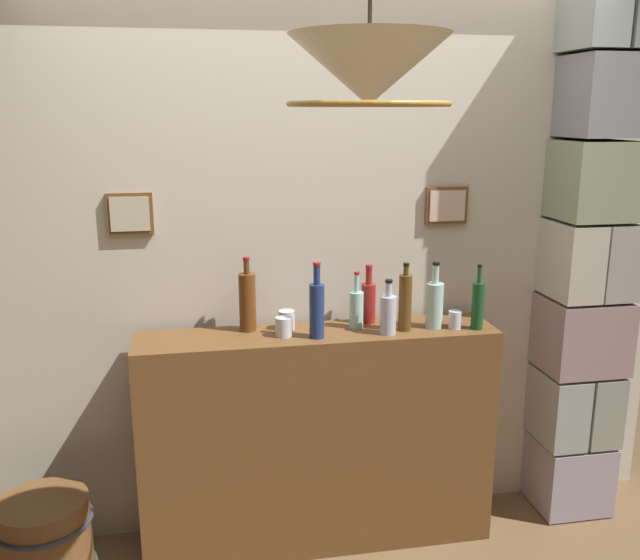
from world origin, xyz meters
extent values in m
cube|color=beige|center=(0.00, 1.10, 1.33)|extent=(3.57, 0.08, 2.66)
cube|color=brown|center=(-0.79, 1.05, 1.55)|extent=(0.19, 0.03, 0.18)
cube|color=beige|center=(-0.79, 1.03, 1.55)|extent=(0.16, 0.01, 0.15)
cube|color=brown|center=(0.64, 1.05, 1.55)|extent=(0.20, 0.03, 0.17)
cube|color=beige|center=(0.64, 1.03, 1.55)|extent=(0.17, 0.01, 0.14)
cube|color=#A99EAE|center=(1.31, 0.93, 0.19)|extent=(0.35, 0.38, 0.36)
cube|color=#A4A7A4|center=(1.21, 0.93, 0.56)|extent=(0.18, 0.38, 0.36)
cube|color=#97998E|center=(1.40, 0.93, 0.56)|extent=(0.17, 0.38, 0.36)
cube|color=gray|center=(1.31, 0.93, 0.93)|extent=(0.38, 0.38, 0.36)
cube|color=beige|center=(1.21, 0.93, 1.30)|extent=(0.18, 0.38, 0.36)
cube|color=#A6A095|center=(1.40, 0.93, 1.30)|extent=(0.18, 0.38, 0.36)
cube|color=gray|center=(1.31, 0.93, 1.67)|extent=(0.36, 0.38, 0.36)
cube|color=gray|center=(1.31, 0.93, 2.04)|extent=(0.33, 0.38, 0.36)
cube|color=#99A69F|center=(1.21, 0.93, 2.42)|extent=(0.17, 0.38, 0.36)
cube|color=gray|center=(1.40, 0.93, 2.42)|extent=(0.16, 0.38, 0.36)
cube|color=brown|center=(0.00, 0.86, 0.52)|extent=(1.60, 0.32, 1.03)
cylinder|color=silver|center=(0.30, 0.78, 1.12)|extent=(0.07, 0.07, 0.17)
cylinder|color=silver|center=(0.30, 0.78, 1.23)|extent=(0.03, 0.03, 0.06)
cylinder|color=black|center=(0.30, 0.78, 1.27)|extent=(0.03, 0.03, 0.01)
cylinder|color=#A3D9CB|center=(0.18, 0.90, 1.11)|extent=(0.06, 0.06, 0.16)
cylinder|color=#A3D9CB|center=(0.18, 0.90, 1.24)|extent=(0.02, 0.02, 0.08)
cylinder|color=maroon|center=(0.18, 0.90, 1.28)|extent=(0.02, 0.02, 0.01)
cylinder|color=navy|center=(-0.02, 0.79, 1.15)|extent=(0.07, 0.07, 0.24)
cylinder|color=navy|center=(-0.02, 0.79, 1.31)|extent=(0.03, 0.03, 0.08)
cylinder|color=maroon|center=(-0.02, 0.79, 1.36)|extent=(0.03, 0.03, 0.01)
cylinder|color=brown|center=(-0.30, 0.94, 1.16)|extent=(0.07, 0.07, 0.26)
cylinder|color=brown|center=(-0.30, 0.94, 1.32)|extent=(0.03, 0.03, 0.06)
cylinder|color=maroon|center=(-0.30, 0.94, 1.36)|extent=(0.03, 0.03, 0.01)
cylinder|color=#593B15|center=(0.38, 0.82, 1.16)|extent=(0.06, 0.06, 0.25)
cylinder|color=#593B15|center=(0.38, 0.82, 1.31)|extent=(0.02, 0.02, 0.04)
cylinder|color=black|center=(0.38, 0.82, 1.33)|extent=(0.03, 0.03, 0.01)
cylinder|color=maroon|center=(0.25, 0.96, 1.12)|extent=(0.07, 0.07, 0.18)
cylinder|color=maroon|center=(0.25, 0.96, 1.25)|extent=(0.03, 0.03, 0.08)
cylinder|color=maroon|center=(0.25, 0.96, 1.30)|extent=(0.03, 0.03, 0.01)
cylinder|color=#ABD7D2|center=(0.53, 0.84, 1.13)|extent=(0.08, 0.08, 0.20)
cylinder|color=#ABD7D2|center=(0.53, 0.84, 1.28)|extent=(0.03, 0.03, 0.08)
cylinder|color=black|center=(0.53, 0.84, 1.33)|extent=(0.03, 0.03, 0.01)
cylinder|color=#174920|center=(0.71, 0.78, 1.14)|extent=(0.05, 0.05, 0.21)
cylinder|color=#174920|center=(0.71, 0.78, 1.28)|extent=(0.02, 0.02, 0.07)
cylinder|color=black|center=(0.71, 0.78, 1.32)|extent=(0.02, 0.02, 0.01)
cylinder|color=silver|center=(0.61, 0.80, 1.07)|extent=(0.06, 0.06, 0.08)
cylinder|color=silver|center=(-0.15, 0.83, 1.07)|extent=(0.07, 0.07, 0.08)
cylinder|color=silver|center=(-0.13, 0.93, 1.07)|extent=(0.07, 0.07, 0.09)
cone|color=#EFE5C6|center=(-0.02, -0.04, 2.09)|extent=(0.46, 0.46, 0.19)
torus|color=#AD8433|center=(-0.02, -0.04, 2.00)|extent=(0.46, 0.46, 0.02)
cylinder|color=brown|center=(-1.19, 0.71, 0.21)|extent=(0.38, 0.38, 0.42)
torus|color=#333338|center=(-1.19, 0.71, 0.33)|extent=(0.40, 0.40, 0.02)
camera|label=1|loc=(-0.51, -1.95, 1.98)|focal=38.17mm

